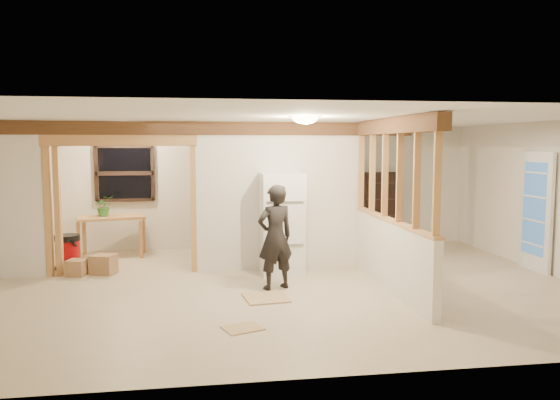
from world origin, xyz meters
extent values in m
cube|color=#C4AF91|center=(0.00, 0.00, -0.01)|extent=(9.00, 6.50, 0.01)
cube|color=white|center=(0.00, 0.00, 2.50)|extent=(9.00, 6.50, 0.01)
cube|color=silver|center=(0.00, 3.25, 1.25)|extent=(9.00, 0.01, 2.50)
cube|color=silver|center=(0.00, -3.25, 1.25)|extent=(9.00, 0.01, 2.50)
cube|color=silver|center=(4.50, 0.00, 1.25)|extent=(0.01, 6.50, 2.50)
cube|color=silver|center=(-4.05, 1.20, 1.25)|extent=(0.90, 0.12, 2.50)
cube|color=silver|center=(0.20, 1.20, 1.25)|extent=(2.80, 0.12, 2.50)
cube|color=tan|center=(-2.40, 1.20, 1.10)|extent=(2.46, 0.14, 2.20)
cube|color=brown|center=(-1.00, 1.20, 2.38)|extent=(7.00, 0.18, 0.22)
cube|color=brown|center=(1.60, -0.40, 2.38)|extent=(0.18, 3.30, 0.22)
cube|color=silver|center=(1.60, -0.40, 0.50)|extent=(0.12, 3.20, 1.00)
cube|color=tan|center=(1.60, -0.40, 1.66)|extent=(0.14, 3.20, 1.32)
cube|color=black|center=(-2.60, 3.17, 1.55)|extent=(1.12, 0.10, 1.10)
cube|color=white|center=(4.42, 0.40, 1.00)|extent=(0.12, 0.86, 2.00)
ellipsoid|color=#FFEABF|center=(0.30, -0.50, 2.48)|extent=(0.36, 0.36, 0.16)
ellipsoid|color=#FFEABF|center=(-2.50, 2.30, 2.48)|extent=(0.32, 0.32, 0.14)
ellipsoid|color=#FFD88C|center=(-2.00, 1.60, 2.18)|extent=(0.07, 0.07, 0.07)
cube|color=white|center=(0.18, 0.81, 0.83)|extent=(0.68, 0.66, 1.66)
imported|color=black|center=(-0.06, -0.12, 0.77)|extent=(0.65, 0.54, 1.54)
cube|color=tan|center=(-2.80, 2.67, 0.38)|extent=(1.32, 0.85, 0.77)
imported|color=#38712E|center=(-2.93, 2.66, 0.96)|extent=(0.44, 0.41, 0.39)
cylinder|color=#A9070A|center=(-3.39, 1.68, 0.30)|extent=(0.47, 0.47, 0.60)
cube|color=black|center=(2.65, 3.05, 0.77)|extent=(0.77, 0.26, 1.54)
cube|color=#A1764E|center=(-2.72, 1.21, 0.16)|extent=(0.45, 0.42, 0.32)
cube|color=#A1764E|center=(-3.13, 1.13, 0.13)|extent=(0.34, 0.34, 0.26)
cube|color=tan|center=(-0.27, -0.63, 0.01)|extent=(0.64, 0.64, 0.02)
cube|color=tan|center=(-0.68, -1.82, 0.01)|extent=(0.52, 0.47, 0.01)
camera|label=1|loc=(-1.16, -7.92, 2.12)|focal=35.00mm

